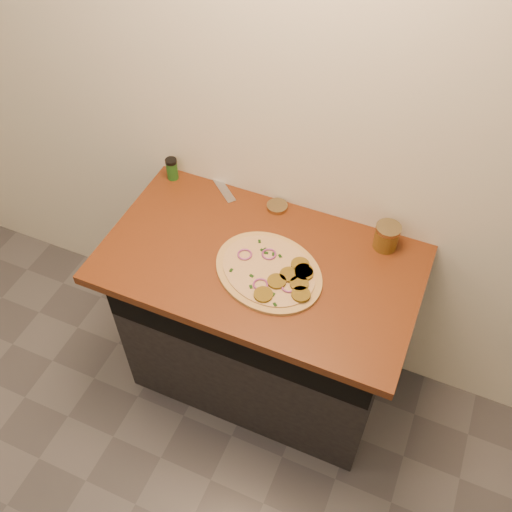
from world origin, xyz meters
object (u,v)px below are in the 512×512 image
at_px(pizza, 271,272).
at_px(salsa_jar, 387,237).
at_px(spice_shaker, 172,169).
at_px(chefs_knife, 216,178).

relative_size(pizza, salsa_jar, 5.27).
xyz_separation_m(pizza, spice_shaker, (-0.59, 0.33, 0.04)).
relative_size(chefs_knife, salsa_jar, 2.22).
relative_size(salsa_jar, spice_shaker, 1.06).
distance_m(salsa_jar, spice_shaker, 0.93).
bearing_deg(spice_shaker, pizza, -29.12).
relative_size(pizza, spice_shaker, 5.59).
xyz_separation_m(salsa_jar, spice_shaker, (-0.93, 0.03, -0.00)).
bearing_deg(spice_shaker, chefs_knife, 21.64).
xyz_separation_m(chefs_knife, salsa_jar, (0.76, -0.10, 0.05)).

